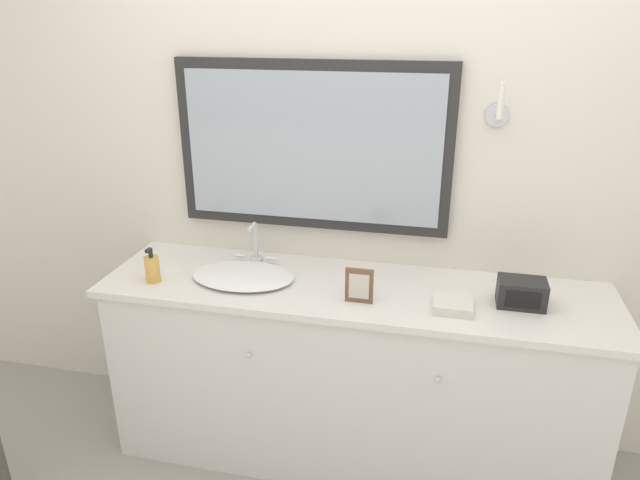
# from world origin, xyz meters

# --- Properties ---
(wall_back) EXTENTS (8.00, 0.18, 2.55)m
(wall_back) POSITION_xyz_m (-0.01, 0.62, 1.28)
(wall_back) COLOR silver
(wall_back) RESTS_ON ground_plane
(vanity_counter) EXTENTS (2.14, 0.57, 0.86)m
(vanity_counter) POSITION_xyz_m (0.00, 0.31, 0.43)
(vanity_counter) COLOR silver
(vanity_counter) RESTS_ON ground_plane
(sink_basin) EXTENTS (0.44, 0.36, 0.20)m
(sink_basin) POSITION_xyz_m (-0.47, 0.29, 0.88)
(sink_basin) COLOR white
(sink_basin) RESTS_ON vanity_counter
(soap_bottle) EXTENTS (0.06, 0.06, 0.15)m
(soap_bottle) POSITION_xyz_m (-0.84, 0.18, 0.92)
(soap_bottle) COLOR gold
(soap_bottle) RESTS_ON vanity_counter
(appliance_box) EXTENTS (0.18, 0.12, 0.11)m
(appliance_box) POSITION_xyz_m (0.66, 0.30, 0.91)
(appliance_box) COLOR black
(appliance_box) RESTS_ON vanity_counter
(picture_frame) EXTENTS (0.11, 0.01, 0.14)m
(picture_frame) POSITION_xyz_m (0.04, 0.18, 0.93)
(picture_frame) COLOR brown
(picture_frame) RESTS_ON vanity_counter
(hand_towel_near_sink) EXTENTS (0.15, 0.13, 0.04)m
(hand_towel_near_sink) POSITION_xyz_m (0.41, 0.20, 0.88)
(hand_towel_near_sink) COLOR silver
(hand_towel_near_sink) RESTS_ON vanity_counter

